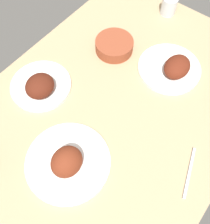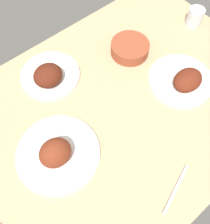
{
  "view_description": "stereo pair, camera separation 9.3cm",
  "coord_description": "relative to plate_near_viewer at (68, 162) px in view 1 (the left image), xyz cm",
  "views": [
    {
      "loc": [
        -34.95,
        -27.4,
        87.82
      ],
      "look_at": [
        0.0,
        0.0,
        6.0
      ],
      "focal_mm": 41.28,
      "sensor_mm": 36.0,
      "label": 1
    },
    {
      "loc": [
        -28.48,
        -34.08,
        87.82
      ],
      "look_at": [
        0.0,
        0.0,
        6.0
      ],
      "focal_mm": 41.28,
      "sensor_mm": 36.0,
      "label": 2
    }
  ],
  "objects": [
    {
      "name": "plate_center_main",
      "position": [
        15.77,
        28.01,
        0.06
      ],
      "size": [
        23.48,
        23.48,
        9.1
      ],
      "color": "white",
      "rests_on": "dining_table"
    },
    {
      "name": "dining_table",
      "position": [
        22.38,
        2.1,
        -4.94
      ],
      "size": [
        140.0,
        90.0,
        4.0
      ],
      "primitive_type": "cube",
      "color": "tan",
      "rests_on": "ground"
    },
    {
      "name": "plate_far_side",
      "position": [
        54.4,
        -6.84,
        -0.34
      ],
      "size": [
        25.23,
        25.23,
        8.46
      ],
      "color": "white",
      "rests_on": "dining_table"
    },
    {
      "name": "fork_loose",
      "position": [
        22.67,
        -32.98,
        -2.54
      ],
      "size": [
        17.18,
        6.38,
        0.8
      ],
      "primitive_type": "cube",
      "rotation": [
        0.0,
        0.0,
        3.46
      ],
      "color": "silver",
      "rests_on": "dining_table"
    },
    {
      "name": "plate_near_viewer",
      "position": [
        0.0,
        0.0,
        0.0
      ],
      "size": [
        28.37,
        28.37,
        10.53
      ],
      "color": "white",
      "rests_on": "dining_table"
    },
    {
      "name": "water_tumbler",
      "position": [
        82.94,
        12.49,
        1.01
      ],
      "size": [
        6.92,
        6.92,
        7.91
      ],
      "primitive_type": "cylinder",
      "color": "silver",
      "rests_on": "dining_table"
    },
    {
      "name": "bowl_cream",
      "position": [
        49.51,
        18.44,
        -0.24
      ],
      "size": [
        15.92,
        15.92,
        4.93
      ],
      "color": "brown",
      "rests_on": "dining_table"
    }
  ]
}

